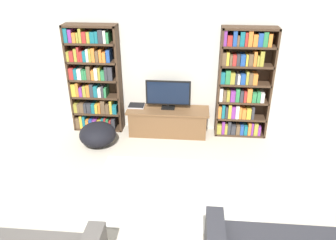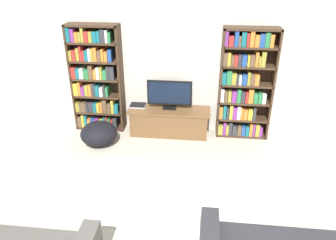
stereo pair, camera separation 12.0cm
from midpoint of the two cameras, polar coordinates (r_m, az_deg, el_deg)
The scene contains 8 objects.
wall_back at distance 5.92m, azimuth 2.15°, elevation 10.15°, with size 8.80×0.06×2.60m.
bookshelf_left at distance 6.12m, azimuth -11.88°, elevation 6.97°, with size 0.92×0.30×1.96m.
bookshelf_right at distance 5.88m, azimuth 13.65°, elevation 5.93°, with size 0.92×0.30×1.96m.
tv_stand at distance 6.04m, azimuth 0.77°, elevation -0.24°, with size 1.49×0.48×0.49m.
television at distance 5.86m, azimuth 0.85°, elevation 4.55°, with size 0.80×0.16×0.53m.
laptop at distance 6.08m, azimuth -4.69°, elevation 2.56°, with size 0.29×0.25×0.03m.
area_rug at distance 4.75m, azimuth 1.58°, elevation -12.16°, with size 2.30×1.57×0.02m.
beanbag_ottoman at distance 5.85m, azimuth -11.40°, elevation -2.31°, with size 0.63×0.63×0.40m, color black.
Camera 2 is at (0.48, -1.42, 2.99)m, focal length 35.00 mm.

